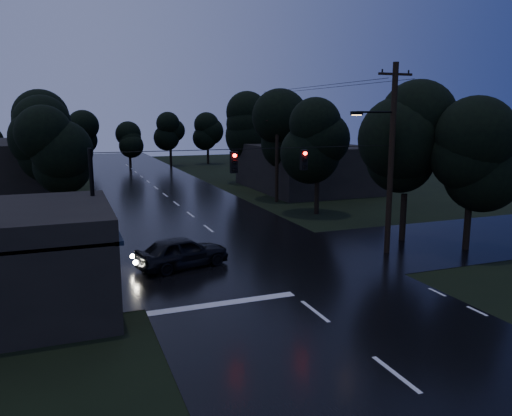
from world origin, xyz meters
TOP-DOWN VIEW (x-y plane):
  - ground at (0.00, 0.00)m, footprint 160.00×160.00m
  - main_road at (0.00, 30.00)m, footprint 12.00×120.00m
  - cross_street at (0.00, 12.00)m, footprint 60.00×9.00m
  - building_far_right at (14.00, 34.00)m, footprint 10.00×14.00m
  - building_far_left at (-14.00, 40.00)m, footprint 10.00×16.00m
  - utility_pole_main at (7.41, 11.00)m, footprint 3.50×0.30m
  - utility_pole_far at (8.30, 28.00)m, footprint 2.00×0.30m
  - anchor_pole_left at (-7.50, 11.00)m, footprint 0.18×0.18m
  - span_signals at (0.56, 10.99)m, footprint 15.00×0.37m
  - tree_corner_near at (10.00, 13.00)m, footprint 4.48×4.48m
  - tree_corner_far at (12.00, 10.00)m, footprint 3.92×3.92m
  - tree_left_a at (-9.00, 22.00)m, footprint 3.92×3.92m
  - tree_left_b at (-9.60, 30.00)m, footprint 4.20×4.20m
  - tree_left_c at (-10.20, 40.00)m, footprint 4.48×4.48m
  - tree_right_a at (9.00, 22.00)m, footprint 4.20×4.20m
  - tree_right_b at (9.60, 30.00)m, footprint 4.48×4.48m
  - tree_right_c at (10.20, 40.00)m, footprint 4.76×4.76m
  - car at (-3.44, 12.35)m, footprint 4.90×2.92m

SIDE VIEW (x-z plane):
  - ground at x=0.00m, z-range 0.00..0.00m
  - main_road at x=0.00m, z-range -0.01..0.01m
  - cross_street at x=0.00m, z-range -0.01..0.01m
  - car at x=-3.44m, z-range 0.00..1.56m
  - building_far_right at x=14.00m, z-range 0.00..4.40m
  - building_far_left at x=-14.00m, z-range 0.00..5.00m
  - anchor_pole_left at x=-7.50m, z-range 0.00..6.00m
  - utility_pole_far at x=8.30m, z-range 0.13..7.63m
  - tree_corner_far at x=12.00m, z-range 1.11..9.37m
  - tree_left_a at x=-9.00m, z-range 1.11..9.37m
  - span_signals at x=0.56m, z-range 4.69..5.80m
  - utility_pole_main at x=7.41m, z-range 0.26..10.26m
  - tree_left_b at x=-9.60m, z-range 1.19..10.04m
  - tree_right_a at x=9.00m, z-range 1.19..10.04m
  - tree_corner_near at x=10.00m, z-range 1.27..10.71m
  - tree_left_c at x=-10.20m, z-range 1.27..10.71m
  - tree_right_b at x=9.60m, z-range 1.27..10.71m
  - tree_right_c at x=10.20m, z-range 1.35..11.38m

